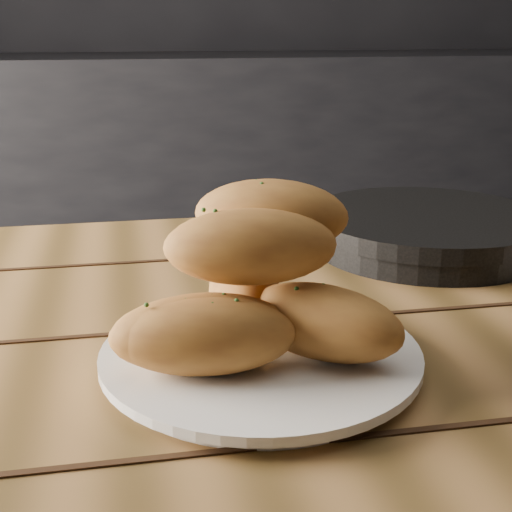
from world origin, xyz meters
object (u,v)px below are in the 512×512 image
at_px(skillet, 428,230).
at_px(plate, 261,358).
at_px(table, 371,458).
at_px(bread_rolls, 249,291).

bearing_deg(skillet, plate, -133.53).
bearing_deg(table, bread_rolls, 175.03).
relative_size(table, bread_rolls, 6.76).
bearing_deg(plate, skillet, 46.47).
height_order(plate, skillet, skillet).
height_order(plate, bread_rolls, bread_rolls).
relative_size(table, plate, 6.14).
relative_size(table, skillet, 3.73).
xyz_separation_m(table, plate, (-0.09, 0.01, 0.10)).
bearing_deg(skillet, table, -120.46).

